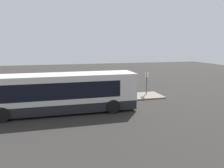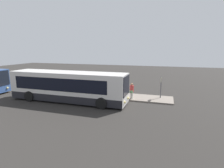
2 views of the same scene
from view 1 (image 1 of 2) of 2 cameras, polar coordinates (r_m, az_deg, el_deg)
The scene contains 8 objects.
ground at distance 17.37m, azimuth -13.67°, elevation -7.07°, with size 80.00×80.00×0.00m, color #2B2826.
platform at distance 20.18m, azimuth -13.87°, elevation -4.43°, with size 20.00×2.67×0.13m.
bus_lead at distance 16.85m, azimuth -14.24°, elevation -2.49°, with size 11.94×2.78×2.93m.
passenger_boarding at distance 20.04m, azimuth 3.24°, elevation -1.46°, with size 0.41×0.58×1.65m.
passenger_waiting at distance 20.56m, azimuth -10.67°, elevation -1.10°, with size 0.56×0.68×1.79m.
passenger_with_bags at distance 19.62m, azimuth -5.91°, elevation -1.77°, with size 0.58×0.42×1.64m.
suitcase at distance 19.96m, azimuth -7.55°, elevation -3.27°, with size 0.48×0.25×0.84m.
sign_post at distance 22.14m, azimuth 9.04°, elevation 1.04°, with size 0.10×0.77×2.22m.
Camera 1 is at (-0.17, -16.59, 5.14)m, focal length 35.00 mm.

